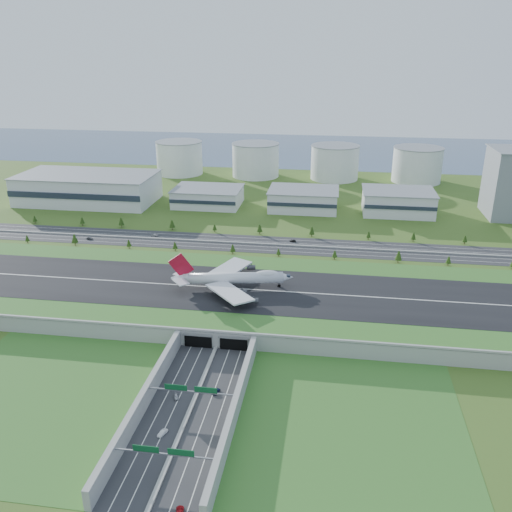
# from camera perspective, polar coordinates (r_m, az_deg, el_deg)

# --- Properties ---
(ground) EXTENTS (1200.00, 1200.00, 0.00)m
(ground) POSITION_cam_1_polar(r_m,az_deg,el_deg) (302.70, -2.18, -4.85)
(ground) COLOR #315019
(ground) RESTS_ON ground
(airfield_deck) EXTENTS (520.00, 100.00, 9.20)m
(airfield_deck) POSITION_cam_1_polar(r_m,az_deg,el_deg) (300.83, -2.20, -4.15)
(airfield_deck) COLOR gray
(airfield_deck) RESTS_ON ground
(underpass_road) EXTENTS (38.80, 120.40, 8.00)m
(underpass_road) POSITION_cam_1_polar(r_m,az_deg,el_deg) (218.01, -7.14, -15.44)
(underpass_road) COLOR #28282B
(underpass_road) RESTS_ON ground
(sign_gantry_near) EXTENTS (38.70, 0.70, 9.80)m
(sign_gantry_near) POSITION_cam_1_polar(r_m,az_deg,el_deg) (219.35, -6.87, -14.04)
(sign_gantry_near) COLOR gray
(sign_gantry_near) RESTS_ON ground
(sign_gantry_far) EXTENTS (38.70, 0.70, 9.80)m
(sign_gantry_far) POSITION_cam_1_polar(r_m,az_deg,el_deg) (193.15, -9.71, -19.90)
(sign_gantry_far) COLOR gray
(sign_gantry_far) RESTS_ON ground
(north_expressway) EXTENTS (560.00, 36.00, 0.12)m
(north_expressway) POSITION_cam_1_polar(r_m,az_deg,el_deg) (389.05, 0.37, 1.26)
(north_expressway) COLOR #28282B
(north_expressway) RESTS_ON ground
(tree_row) EXTENTS (496.45, 48.70, 8.48)m
(tree_row) POSITION_cam_1_polar(r_m,az_deg,el_deg) (385.60, 2.14, 1.79)
(tree_row) COLOR #3D2819
(tree_row) RESTS_ON ground
(hangar_west) EXTENTS (120.00, 60.00, 25.00)m
(hangar_west) POSITION_cam_1_polar(r_m,az_deg,el_deg) (517.49, -17.25, 6.83)
(hangar_west) COLOR #BCBCC1
(hangar_west) RESTS_ON ground
(hangar_mid_a) EXTENTS (58.00, 42.00, 15.00)m
(hangar_mid_a) POSITION_cam_1_polar(r_m,az_deg,el_deg) (486.81, -5.08, 6.22)
(hangar_mid_a) COLOR #BCBCC1
(hangar_mid_a) RESTS_ON ground
(hangar_mid_b) EXTENTS (58.00, 42.00, 17.00)m
(hangar_mid_b) POSITION_cam_1_polar(r_m,az_deg,el_deg) (474.38, 5.01, 5.95)
(hangar_mid_b) COLOR #BCBCC1
(hangar_mid_b) RESTS_ON ground
(hangar_mid_c) EXTENTS (58.00, 42.00, 19.00)m
(hangar_mid_c) POSITION_cam_1_polar(r_m,az_deg,el_deg) (476.42, 14.70, 5.52)
(hangar_mid_c) COLOR #BCBCC1
(hangar_mid_c) RESTS_ON ground
(fuel_tank_a) EXTENTS (50.00, 50.00, 35.00)m
(fuel_tank_a) POSITION_cam_1_polar(r_m,az_deg,el_deg) (612.86, -8.06, 10.18)
(fuel_tank_a) COLOR silver
(fuel_tank_a) RESTS_ON ground
(fuel_tank_b) EXTENTS (50.00, 50.00, 35.00)m
(fuel_tank_b) POSITION_cam_1_polar(r_m,az_deg,el_deg) (594.72, -0.05, 10.05)
(fuel_tank_b) COLOR silver
(fuel_tank_b) RESTS_ON ground
(fuel_tank_c) EXTENTS (50.00, 50.00, 35.00)m
(fuel_tank_c) POSITION_cam_1_polar(r_m,az_deg,el_deg) (588.43, 8.29, 9.71)
(fuel_tank_c) COLOR silver
(fuel_tank_c) RESTS_ON ground
(fuel_tank_d) EXTENTS (50.00, 50.00, 35.00)m
(fuel_tank_d) POSITION_cam_1_polar(r_m,az_deg,el_deg) (594.35, 16.60, 9.17)
(fuel_tank_d) COLOR silver
(fuel_tank_d) RESTS_ON ground
(bay_water) EXTENTS (1200.00, 260.00, 0.06)m
(bay_water) POSITION_cam_1_polar(r_m,az_deg,el_deg) (760.45, 4.55, 11.12)
(bay_water) COLOR #394F6E
(bay_water) RESTS_ON ground
(boeing_747) EXTENTS (67.95, 63.67, 21.17)m
(boeing_747) POSITION_cam_1_polar(r_m,az_deg,el_deg) (298.04, -2.50, -2.32)
(boeing_747) COLOR silver
(boeing_747) RESTS_ON airfield_deck
(car_0) EXTENTS (3.27, 4.59, 1.45)m
(car_0) POSITION_cam_1_polar(r_m,az_deg,el_deg) (228.33, -8.41, -14.41)
(car_0) COLOR #AAABAF
(car_0) RESTS_ON ground
(car_1) EXTENTS (3.17, 5.00, 1.55)m
(car_1) POSITION_cam_1_polar(r_m,az_deg,el_deg) (211.25, -9.82, -17.87)
(car_1) COLOR white
(car_1) RESTS_ON ground
(car_2) EXTENTS (3.34, 5.17, 1.33)m
(car_2) POSITION_cam_1_polar(r_m,az_deg,el_deg) (229.64, -4.24, -14.00)
(car_2) COLOR #0C173C
(car_2) RESTS_ON ground
(car_3) EXTENTS (3.51, 6.20, 1.70)m
(car_3) POSITION_cam_1_polar(r_m,az_deg,el_deg) (183.29, -8.05, -25.16)
(car_3) COLOR #B61018
(car_3) RESTS_ON ground
(car_4) EXTENTS (4.92, 2.17, 1.65)m
(car_4) POSITION_cam_1_polar(r_m,az_deg,el_deg) (416.65, -17.12, 1.79)
(car_4) COLOR #505055
(car_4) RESTS_ON ground
(car_5) EXTENTS (4.93, 2.97, 1.54)m
(car_5) POSITION_cam_1_polar(r_m,az_deg,el_deg) (394.12, 3.90, 1.61)
(car_5) COLOR black
(car_5) RESTS_ON ground
(car_7) EXTENTS (5.75, 2.77, 1.61)m
(car_7) POSITION_cam_1_polar(r_m,az_deg,el_deg) (412.03, -10.61, 2.17)
(car_7) COLOR silver
(car_7) RESTS_ON ground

